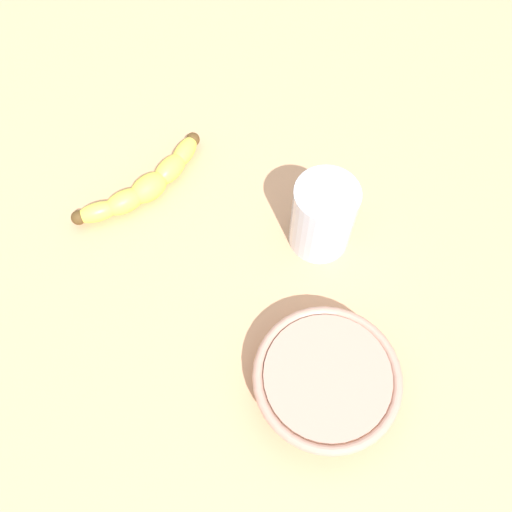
{
  "coord_description": "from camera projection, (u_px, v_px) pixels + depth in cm",
  "views": [
    {
      "loc": [
        -37.3,
        -18.5,
        66.1
      ],
      "look_at": [
        -8.21,
        -6.19,
        5.0
      ],
      "focal_mm": 36.85,
      "sensor_mm": 36.0,
      "label": 1
    }
  ],
  "objects": [
    {
      "name": "banana",
      "position": [
        146.0,
        185.0,
        0.74
      ],
      "size": [
        20.54,
        11.11,
        3.69
      ],
      "rotation": [
        0.0,
        0.0,
        5.85
      ],
      "color": "#DDD34A",
      "rests_on": "wooden_tabletop"
    },
    {
      "name": "ceramic_bowl",
      "position": [
        326.0,
        380.0,
        0.6
      ],
      "size": [
        16.98,
        16.98,
        4.93
      ],
      "color": "tan",
      "rests_on": "wooden_tabletop"
    },
    {
      "name": "wooden_tabletop",
      "position": [
        239.0,
        206.0,
        0.76
      ],
      "size": [
        120.0,
        120.0,
        3.0
      ],
      "primitive_type": "cube",
      "color": "tan",
      "rests_on": "ground"
    },
    {
      "name": "smoothie_glass",
      "position": [
        322.0,
        218.0,
        0.68
      ],
      "size": [
        8.19,
        8.19,
        11.0
      ],
      "color": "silver",
      "rests_on": "wooden_tabletop"
    }
  ]
}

